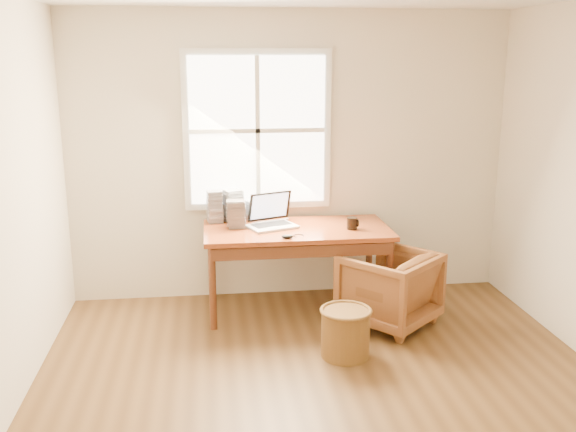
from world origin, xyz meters
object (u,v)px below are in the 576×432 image
Objects in this scene: laptop at (272,212)px; cd_stack_a at (233,206)px; coffee_mug at (352,223)px; armchair at (389,288)px; wicker_stool at (345,333)px; desk at (297,230)px.

cd_stack_a reaches higher than laptop.
laptop is 3.97× the size of coffee_mug.
coffee_mug is at bearing -93.21° from armchair.
wicker_stool is at bearing -87.28° from laptop.
armchair is 1.92× the size of wicker_stool.
laptop is 0.70m from coffee_mug.
desk is 0.48m from coffee_mug.
wicker_stool is 0.91× the size of laptop.
coffee_mug is (0.68, -0.13, -0.09)m from laptop.
desk is at bearing -71.62° from armchair.
laptop is (-0.21, 0.04, 0.16)m from desk.
wicker_stool is at bearing -86.47° from coffee_mug.
cd_stack_a is at bearing 177.52° from coffee_mug.
coffee_mug reaches higher than wicker_stool.
wicker_stool is (-0.48, -0.54, -0.13)m from armchair.
desk is 1.13m from wicker_stool.
laptop is at bearing -172.35° from coffee_mug.
cd_stack_a reaches higher than coffee_mug.
desk is 4.42× the size of wicker_stool.
wicker_stool is at bearing -76.12° from desk.
armchair is 2.39× the size of cd_stack_a.
cd_stack_a is at bearing -70.91° from armchair.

